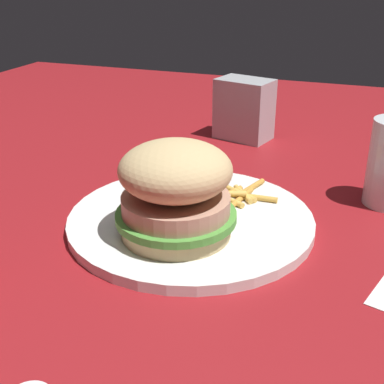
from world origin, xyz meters
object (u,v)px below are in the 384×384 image
fries_pile (228,194)px  sandwich (179,191)px  plate (192,220)px  napkin_dispenser (244,109)px

fries_pile → sandwich: bearing=-102.0°
plate → sandwich: size_ratio=2.19×
fries_pile → napkin_dispenser: 0.28m
sandwich → fries_pile: bearing=78.0°
sandwich → napkin_dispenser: (-0.03, 0.38, -0.01)m
plate → fries_pile: bearing=67.9°
plate → napkin_dispenser: napkin_dispenser is taller
plate → napkin_dispenser: 0.34m
fries_pile → plate: bearing=-112.1°
plate → sandwich: (0.00, -0.05, 0.06)m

